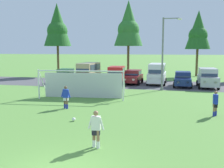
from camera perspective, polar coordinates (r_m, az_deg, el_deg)
ground_plane at (r=23.11m, az=3.74°, el=-3.00°), size 400.00×400.00×0.00m
parking_lot_strip at (r=32.07m, az=6.33°, el=-0.06°), size 52.00×8.40×0.01m
soccer_ball at (r=15.78m, az=-8.37°, el=-7.66°), size 0.22×0.22×0.22m
soccer_goal at (r=22.87m, az=-6.51°, el=0.13°), size 7.57×2.64×2.57m
player_striker_near at (r=17.88m, az=21.69°, el=-3.97°), size 0.29×0.74×1.64m
player_midfield_center at (r=11.39m, az=-3.54°, el=-9.86°), size 0.74×0.28×1.64m
player_defender_far at (r=19.02m, az=-10.09°, el=-2.88°), size 0.74×0.28×1.64m
parked_car_slot_far_left at (r=34.56m, az=-10.18°, el=1.87°), size 2.18×4.27×1.72m
parked_car_slot_left at (r=33.79m, az=-5.18°, el=2.63°), size 2.43×4.92×2.52m
parked_car_slot_center_left at (r=31.84m, az=0.99°, el=1.95°), size 2.34×4.70×2.16m
parked_car_slot_center at (r=32.39m, az=4.66°, el=1.59°), size 2.26×4.32×1.72m
parked_car_slot_center_right at (r=32.38m, az=9.84°, el=2.33°), size 2.29×4.85×2.52m
parked_car_slot_right at (r=30.83m, az=15.22°, el=1.05°), size 2.13×4.25×1.72m
parked_car_slot_far_right at (r=30.94m, az=20.22°, el=1.31°), size 2.18×4.62×2.16m
tree_left_edge at (r=43.31m, az=-11.91°, el=12.28°), size 4.31×4.31×11.50m
tree_mid_left at (r=39.81m, az=3.64°, el=12.82°), size 4.30×4.30×11.47m
tree_center_back at (r=43.61m, az=18.36°, el=10.93°), size 3.86×3.86×10.30m
street_lamp at (r=27.46m, az=11.39°, el=6.65°), size 2.00×0.32×7.45m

